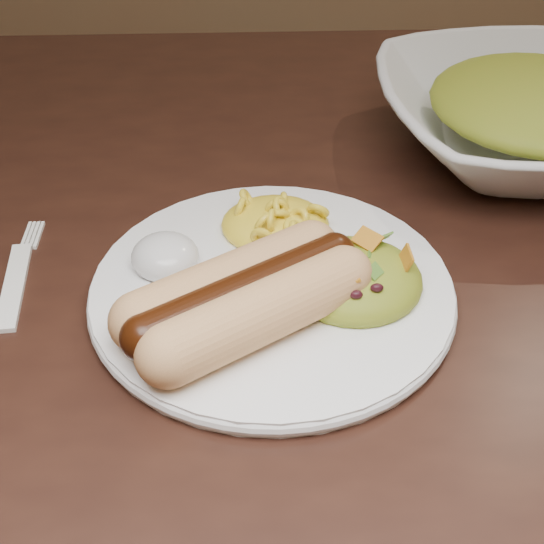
{
  "coord_description": "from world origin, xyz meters",
  "views": [
    {
      "loc": [
        -0.02,
        -0.49,
        1.11
      ],
      "look_at": [
        -0.0,
        -0.07,
        0.77
      ],
      "focal_mm": 50.0,
      "sensor_mm": 36.0,
      "label": 1
    }
  ],
  "objects_px": {
    "serving_bowl": "(534,119)",
    "fork": "(14,286)",
    "plate": "(272,290)",
    "table": "(270,326)"
  },
  "relations": [
    {
      "from": "table",
      "to": "fork",
      "type": "distance_m",
      "value": 0.22
    },
    {
      "from": "plate",
      "to": "fork",
      "type": "height_order",
      "value": "plate"
    },
    {
      "from": "table",
      "to": "fork",
      "type": "relative_size",
      "value": 11.38
    },
    {
      "from": "table",
      "to": "plate",
      "type": "relative_size",
      "value": 6.09
    },
    {
      "from": "table",
      "to": "serving_bowl",
      "type": "distance_m",
      "value": 0.31
    },
    {
      "from": "fork",
      "to": "serving_bowl",
      "type": "xyz_separation_m",
      "value": [
        0.44,
        0.18,
        0.03
      ]
    },
    {
      "from": "plate",
      "to": "serving_bowl",
      "type": "xyz_separation_m",
      "value": [
        0.25,
        0.2,
        0.03
      ]
    },
    {
      "from": "plate",
      "to": "table",
      "type": "bearing_deg",
      "value": 89.0
    },
    {
      "from": "serving_bowl",
      "to": "fork",
      "type": "bearing_deg",
      "value": -157.37
    },
    {
      "from": "plate",
      "to": "serving_bowl",
      "type": "relative_size",
      "value": 0.91
    }
  ]
}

